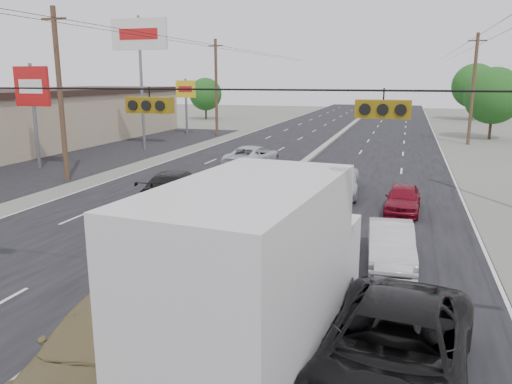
{
  "coord_description": "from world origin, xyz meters",
  "views": [
    {
      "loc": [
        6.96,
        -9.98,
        6.03
      ],
      "look_at": [
        2.12,
        6.05,
        2.2
      ],
      "focal_mm": 35.0,
      "sensor_mm": 36.0,
      "label": 1
    }
  ],
  "objects_px": {
    "red_sedan": "(220,246)",
    "queue_car_e": "(403,199)",
    "queue_car_a": "(275,197)",
    "pole_sign_far": "(186,94)",
    "utility_pole_left_c": "(216,87)",
    "queue_car_b": "(391,245)",
    "tan_sedan": "(106,343)",
    "oncoming_far": "(252,157)",
    "tree_right_mid": "(494,96)",
    "utility_pole_left_b": "(60,94)",
    "tree_left_far": "(206,94)",
    "pole_sign_mid": "(32,92)",
    "black_suv": "(394,353)",
    "queue_car_c": "(334,181)",
    "box_truck": "(260,270)",
    "oncoming_near": "(176,187)",
    "utility_pole_right_c": "(473,89)",
    "pole_sign_billboard": "(139,43)",
    "tree_right_far": "(475,86)"
  },
  "relations": [
    {
      "from": "red_sedan",
      "to": "queue_car_e",
      "type": "relative_size",
      "value": 1.17
    },
    {
      "from": "queue_car_a",
      "to": "queue_car_e",
      "type": "distance_m",
      "value": 5.85
    },
    {
      "from": "pole_sign_far",
      "to": "queue_car_a",
      "type": "height_order",
      "value": "pole_sign_far"
    },
    {
      "from": "utility_pole_left_c",
      "to": "queue_car_b",
      "type": "height_order",
      "value": "utility_pole_left_c"
    },
    {
      "from": "tan_sedan",
      "to": "queue_car_e",
      "type": "bearing_deg",
      "value": 61.97
    },
    {
      "from": "queue_car_a",
      "to": "oncoming_far",
      "type": "bearing_deg",
      "value": 117.38
    },
    {
      "from": "pole_sign_far",
      "to": "utility_pole_left_c",
      "type": "bearing_deg",
      "value": 0.0
    },
    {
      "from": "tree_right_mid",
      "to": "utility_pole_left_b",
      "type": "bearing_deg",
      "value": -132.51
    },
    {
      "from": "tree_left_far",
      "to": "queue_car_e",
      "type": "xyz_separation_m",
      "value": [
        29.0,
        -46.83,
        -3.07
      ]
    },
    {
      "from": "utility_pole_left_c",
      "to": "queue_car_a",
      "type": "relative_size",
      "value": 2.31
    },
    {
      "from": "utility_pole_left_b",
      "to": "queue_car_b",
      "type": "bearing_deg",
      "value": -24.52
    },
    {
      "from": "tree_left_far",
      "to": "queue_car_b",
      "type": "distance_m",
      "value": 61.02
    },
    {
      "from": "utility_pole_left_c",
      "to": "utility_pole_left_b",
      "type": "bearing_deg",
      "value": -90.0
    },
    {
      "from": "pole_sign_mid",
      "to": "tree_left_far",
      "type": "bearing_deg",
      "value": 96.79
    },
    {
      "from": "utility_pole_left_c",
      "to": "black_suv",
      "type": "bearing_deg",
      "value": -64.5
    },
    {
      "from": "red_sedan",
      "to": "pole_sign_mid",
      "type": "bearing_deg",
      "value": 136.68
    },
    {
      "from": "tree_left_far",
      "to": "queue_car_c",
      "type": "xyz_separation_m",
      "value": [
        25.5,
        -44.23,
        -2.97
      ]
    },
    {
      "from": "pole_sign_far",
      "to": "oncoming_far",
      "type": "xyz_separation_m",
      "value": [
        12.98,
        -17.79,
        -3.63
      ]
    },
    {
      "from": "utility_pole_left_b",
      "to": "queue_car_a",
      "type": "relative_size",
      "value": 2.31
    },
    {
      "from": "pole_sign_far",
      "to": "box_truck",
      "type": "xyz_separation_m",
      "value": [
        20.19,
        -40.51,
        -2.32
      ]
    },
    {
      "from": "queue_car_b",
      "to": "oncoming_far",
      "type": "distance_m",
      "value": 18.7
    },
    {
      "from": "queue_car_e",
      "to": "tan_sedan",
      "type": "bearing_deg",
      "value": -107.83
    },
    {
      "from": "tree_left_far",
      "to": "black_suv",
      "type": "xyz_separation_m",
      "value": [
        29.0,
        -60.88,
        -2.87
      ]
    },
    {
      "from": "box_truck",
      "to": "queue_car_a",
      "type": "distance_m",
      "value": 12.4
    },
    {
      "from": "tree_left_far",
      "to": "oncoming_far",
      "type": "bearing_deg",
      "value": -63.33
    },
    {
      "from": "tree_right_mid",
      "to": "oncoming_near",
      "type": "bearing_deg",
      "value": -119.4
    },
    {
      "from": "utility_pole_left_b",
      "to": "queue_car_e",
      "type": "height_order",
      "value": "utility_pole_left_b"
    },
    {
      "from": "queue_car_e",
      "to": "oncoming_far",
      "type": "height_order",
      "value": "oncoming_far"
    },
    {
      "from": "tan_sedan",
      "to": "oncoming_far",
      "type": "relative_size",
      "value": 0.97
    },
    {
      "from": "utility_pole_right_c",
      "to": "queue_car_a",
      "type": "relative_size",
      "value": 2.31
    },
    {
      "from": "utility_pole_right_c",
      "to": "tree_left_far",
      "type": "xyz_separation_m",
      "value": [
        -34.5,
        20.0,
        -1.39
      ]
    },
    {
      "from": "black_suv",
      "to": "queue_car_a",
      "type": "relative_size",
      "value": 1.41
    },
    {
      "from": "tree_right_mid",
      "to": "tan_sedan",
      "type": "relative_size",
      "value": 1.32
    },
    {
      "from": "red_sedan",
      "to": "queue_car_b",
      "type": "relative_size",
      "value": 1.08
    },
    {
      "from": "utility_pole_left_c",
      "to": "tree_right_mid",
      "type": "height_order",
      "value": "utility_pole_left_c"
    },
    {
      "from": "queue_car_a",
      "to": "oncoming_near",
      "type": "distance_m",
      "value": 5.13
    },
    {
      "from": "tan_sedan",
      "to": "box_truck",
      "type": "bearing_deg",
      "value": 21.76
    },
    {
      "from": "utility_pole_left_c",
      "to": "tree_left_far",
      "type": "height_order",
      "value": "utility_pole_left_c"
    },
    {
      "from": "queue_car_e",
      "to": "queue_car_b",
      "type": "bearing_deg",
      "value": -90.17
    },
    {
      "from": "utility_pole_right_c",
      "to": "oncoming_near",
      "type": "height_order",
      "value": "utility_pole_right_c"
    },
    {
      "from": "oncoming_far",
      "to": "pole_sign_billboard",
      "type": "bearing_deg",
      "value": -23.29
    },
    {
      "from": "pole_sign_mid",
      "to": "queue_car_c",
      "type": "height_order",
      "value": "pole_sign_mid"
    },
    {
      "from": "tan_sedan",
      "to": "red_sedan",
      "type": "relative_size",
      "value": 1.23
    },
    {
      "from": "utility_pole_left_c",
      "to": "pole_sign_billboard",
      "type": "bearing_deg",
      "value": -99.46
    },
    {
      "from": "black_suv",
      "to": "box_truck",
      "type": "bearing_deg",
      "value": 179.05
    },
    {
      "from": "utility_pole_left_b",
      "to": "red_sedan",
      "type": "height_order",
      "value": "utility_pole_left_b"
    },
    {
      "from": "queue_car_b",
      "to": "tree_right_mid",
      "type": "bearing_deg",
      "value": 73.26
    },
    {
      "from": "pole_sign_far",
      "to": "queue_car_c",
      "type": "relative_size",
      "value": 1.12
    },
    {
      "from": "oncoming_near",
      "to": "utility_pole_left_b",
      "type": "bearing_deg",
      "value": -27.74
    },
    {
      "from": "tree_right_far",
      "to": "utility_pole_left_c",
      "type": "bearing_deg",
      "value": -133.53
    }
  ]
}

